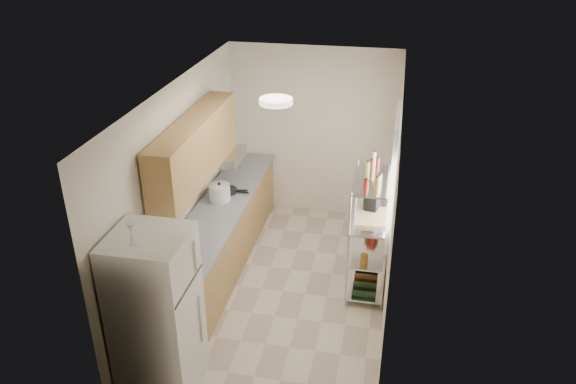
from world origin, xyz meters
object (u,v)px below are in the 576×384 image
(frying_pan_large, at_px, (227,191))
(cutting_board, at_px, (372,217))
(espresso_machine, at_px, (372,200))
(refrigerator, at_px, (157,314))
(rice_cooker, at_px, (220,193))

(frying_pan_large, height_order, cutting_board, cutting_board)
(frying_pan_large, height_order, espresso_machine, espresso_machine)
(refrigerator, xyz_separation_m, frying_pan_large, (-0.06, 2.52, 0.06))
(rice_cooker, height_order, cutting_board, rice_cooker)
(rice_cooker, bearing_deg, cutting_board, -8.43)
(espresso_machine, bearing_deg, frying_pan_large, -177.25)
(refrigerator, height_order, cutting_board, refrigerator)
(refrigerator, distance_m, cutting_board, 2.74)
(rice_cooker, distance_m, espresso_machine, 1.97)
(refrigerator, distance_m, frying_pan_large, 2.52)
(frying_pan_large, xyz_separation_m, cutting_board, (1.95, -0.54, 0.10))
(cutting_board, distance_m, espresso_machine, 0.25)
(refrigerator, height_order, rice_cooker, refrigerator)
(refrigerator, relative_size, frying_pan_large, 6.47)
(refrigerator, bearing_deg, rice_cooker, 92.20)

